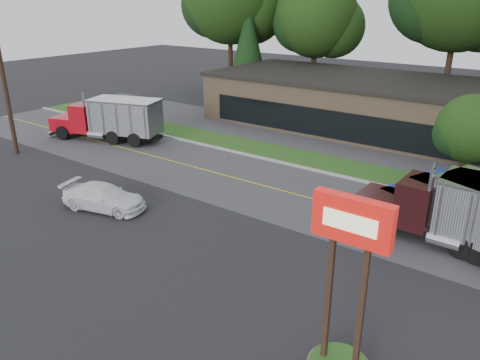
% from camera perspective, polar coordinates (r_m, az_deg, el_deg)
% --- Properties ---
extents(ground, '(140.00, 140.00, 0.00)m').
position_cam_1_polar(ground, '(22.41, -10.42, -7.63)').
color(ground, '#2C2C31').
rests_on(ground, ground).
extents(road, '(60.00, 8.00, 0.02)m').
position_cam_1_polar(road, '(28.63, 2.65, -0.66)').
color(road, '#515156').
rests_on(road, ground).
extents(center_line, '(60.00, 0.12, 0.01)m').
position_cam_1_polar(center_line, '(28.63, 2.65, -0.66)').
color(center_line, gold).
rests_on(center_line, ground).
extents(curb, '(60.00, 0.30, 0.12)m').
position_cam_1_polar(curb, '(31.98, 6.85, 1.63)').
color(curb, '#9E9E99').
rests_on(curb, ground).
extents(grass_verge, '(60.00, 3.40, 0.03)m').
position_cam_1_polar(grass_verge, '(33.48, 8.39, 2.46)').
color(grass_verge, '#2D501B').
rests_on(grass_verge, ground).
extents(far_parking, '(60.00, 7.00, 0.02)m').
position_cam_1_polar(far_parking, '(37.78, 12.03, 4.41)').
color(far_parking, '#515156').
rests_on(far_parking, ground).
extents(strip_mall, '(32.00, 12.00, 4.00)m').
position_cam_1_polar(strip_mall, '(42.03, 18.24, 8.34)').
color(strip_mall, '#967B5C').
rests_on(strip_mall, ground).
extents(utility_pole, '(1.60, 0.32, 10.00)m').
position_cam_1_polar(utility_pole, '(37.07, -26.78, 10.41)').
color(utility_pole, '#382619').
rests_on(utility_pole, ground).
extents(bilo_sign, '(2.20, 1.90, 5.95)m').
position_cam_1_polar(bilo_sign, '(14.36, 12.39, -16.60)').
color(bilo_sign, '#6B6054').
rests_on(bilo_sign, ground).
extents(tree_far_a, '(11.36, 10.69, 16.20)m').
position_cam_1_polar(tree_far_a, '(56.89, -0.98, 21.01)').
color(tree_far_a, '#382619').
rests_on(tree_far_a, ground).
extents(tree_far_b, '(9.30, 8.75, 13.26)m').
position_cam_1_polar(tree_far_b, '(53.26, 9.45, 18.69)').
color(tree_far_b, '#382619').
rests_on(tree_far_b, ground).
extents(evergreen_left, '(4.66, 4.66, 10.59)m').
position_cam_1_polar(evergreen_left, '(53.13, 1.01, 16.10)').
color(evergreen_left, '#382619').
rests_on(evergreen_left, ground).
extents(tree_verge, '(4.07, 3.83, 5.80)m').
position_cam_1_polar(tree_verge, '(29.40, 26.39, 5.27)').
color(tree_verge, '#382619').
rests_on(tree_verge, ground).
extents(dump_truck_red, '(9.48, 5.26, 3.36)m').
position_cam_1_polar(dump_truck_red, '(38.67, -15.38, 7.29)').
color(dump_truck_red, black).
rests_on(dump_truck_red, ground).
extents(dump_truck_blue, '(7.83, 4.99, 3.36)m').
position_cam_1_polar(dump_truck_blue, '(23.47, 26.10, -3.32)').
color(dump_truck_blue, black).
rests_on(dump_truck_blue, ground).
extents(dump_truck_maroon, '(9.44, 2.83, 3.36)m').
position_cam_1_polar(dump_truck_maroon, '(23.20, 26.51, -3.64)').
color(dump_truck_maroon, black).
rests_on(dump_truck_maroon, ground).
extents(rally_car, '(5.01, 3.09, 1.36)m').
position_cam_1_polar(rally_car, '(26.30, -16.25, -2.01)').
color(rally_car, white).
rests_on(rally_car, ground).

